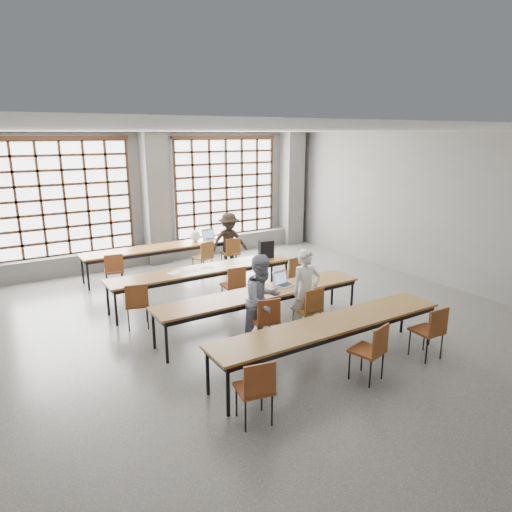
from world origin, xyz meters
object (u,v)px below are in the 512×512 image
(desk_row_d, at_px, (331,326))
(chair_near_right, at_px, (431,327))
(laptop_back, at_px, (210,237))
(backpack, at_px, (266,249))
(desk_row_c, at_px, (262,295))
(mouse, at_px, (305,282))
(student_male, at_px, (306,292))
(chair_front_left, at_px, (266,317))
(chair_front_right, at_px, (310,306))
(student_back, at_px, (229,241))
(plastic_bag, at_px, (195,236))
(phone, at_px, (273,291))
(chair_mid_right, at_px, (291,271))
(chair_back_mid, at_px, (204,255))
(red_pouch, at_px, (254,385))
(desk_row_a, at_px, (164,249))
(chair_mid_left, at_px, (137,301))
(chair_back_left, at_px, (114,268))
(chair_back_right, at_px, (231,250))
(chair_near_mid, at_px, (372,347))
(green_box, at_px, (257,288))
(chair_near_left, at_px, (256,385))
(student_female, at_px, (263,300))
(laptop_front, at_px, (283,282))
(chair_mid_centre, at_px, (234,282))
(desk_row_b, at_px, (203,272))

(desk_row_d, bearing_deg, chair_near_right, -22.80)
(laptop_back, relative_size, backpack, 0.96)
(desk_row_c, distance_m, mouse, 0.95)
(student_male, bearing_deg, chair_front_left, -166.50)
(chair_front_right, relative_size, student_back, 0.59)
(plastic_bag, bearing_deg, chair_front_left, -101.03)
(phone, height_order, backpack, backpack)
(chair_mid_right, height_order, laptop_back, laptop_back)
(chair_back_mid, relative_size, red_pouch, 4.40)
(desk_row_a, xyz_separation_m, chair_mid_left, (-1.62, -2.94, -0.13))
(chair_mid_right, bearing_deg, desk_row_c, -141.62)
(mouse, bearing_deg, chair_back_left, 126.56)
(desk_row_d, height_order, chair_back_right, chair_back_right)
(chair_back_right, xyz_separation_m, chair_mid_left, (-3.22, -2.31, 0.00))
(chair_near_mid, distance_m, student_back, 6.08)
(student_male, height_order, green_box, student_male)
(laptop_back, height_order, plastic_bag, plastic_bag)
(chair_near_left, height_order, laptop_back, laptop_back)
(desk_row_c, relative_size, mouse, 40.82)
(chair_near_mid, bearing_deg, chair_back_right, 80.77)
(red_pouch, bearing_deg, backpack, 55.33)
(chair_mid_right, bearing_deg, green_box, -144.36)
(chair_front_left, distance_m, chair_near_mid, 1.84)
(student_female, relative_size, laptop_back, 4.06)
(student_back, height_order, phone, student_back)
(desk_row_a, distance_m, student_male, 4.74)
(chair_back_right, bearing_deg, desk_row_a, 158.46)
(chair_near_right, height_order, backpack, backpack)
(chair_back_left, distance_m, student_female, 4.27)
(chair_front_right, relative_size, phone, 6.77)
(chair_back_right, bearing_deg, red_pouch, -116.39)
(chair_front_right, xyz_separation_m, chair_near_mid, (-0.23, -1.71, 0.00))
(laptop_front, bearing_deg, chair_mid_centre, 110.39)
(student_back, height_order, plastic_bag, student_back)
(chair_near_right, bearing_deg, chair_mid_right, 91.65)
(student_male, bearing_deg, chair_near_mid, -91.62)
(chair_mid_centre, xyz_separation_m, student_back, (1.21, 2.44, 0.21))
(student_female, relative_size, plastic_bag, 5.47)
(chair_front_right, relative_size, student_female, 0.56)
(desk_row_b, height_order, chair_mid_centre, chair_mid_centre)
(desk_row_d, xyz_separation_m, red_pouch, (-1.70, -0.55, -0.16))
(chair_front_right, bearing_deg, laptop_back, 84.48)
(mouse, bearing_deg, chair_back_mid, 96.42)
(mouse, height_order, red_pouch, mouse)
(chair_near_mid, xyz_separation_m, student_male, (0.23, 1.84, 0.23))
(chair_front_right, bearing_deg, phone, 128.51)
(chair_back_right, xyz_separation_m, chair_mid_right, (0.22, -2.31, 0.00))
(chair_back_left, height_order, phone, chair_back_left)
(chair_near_left, height_order, chair_near_right, same)
(student_male, relative_size, backpack, 3.82)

